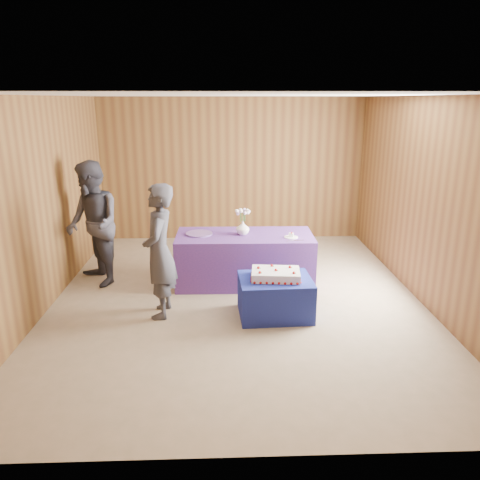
{
  "coord_description": "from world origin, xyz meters",
  "views": [
    {
      "loc": [
        -0.18,
        -5.97,
        2.66
      ],
      "look_at": [
        0.05,
        0.1,
        0.82
      ],
      "focal_mm": 35.0,
      "sensor_mm": 36.0,
      "label": 1
    }
  ],
  "objects_px": {
    "serving_table": "(244,259)",
    "guest_right": "(93,224)",
    "vase": "(243,228)",
    "sheet_cake": "(276,274)",
    "guest_left": "(159,252)",
    "cake_table": "(275,297)"
  },
  "relations": [
    {
      "from": "serving_table",
      "to": "vase",
      "type": "distance_m",
      "value": 0.48
    },
    {
      "from": "serving_table",
      "to": "guest_left",
      "type": "distance_m",
      "value": 1.59
    },
    {
      "from": "serving_table",
      "to": "guest_right",
      "type": "relative_size",
      "value": 1.09
    },
    {
      "from": "cake_table",
      "to": "serving_table",
      "type": "distance_m",
      "value": 1.19
    },
    {
      "from": "cake_table",
      "to": "guest_right",
      "type": "distance_m",
      "value": 2.88
    },
    {
      "from": "sheet_cake",
      "to": "serving_table",
      "type": "bearing_deg",
      "value": 112.05
    },
    {
      "from": "serving_table",
      "to": "guest_right",
      "type": "height_order",
      "value": "guest_right"
    },
    {
      "from": "cake_table",
      "to": "sheet_cake",
      "type": "bearing_deg",
      "value": 72.44
    },
    {
      "from": "serving_table",
      "to": "guest_right",
      "type": "xyz_separation_m",
      "value": [
        -2.2,
        0.05,
        0.54
      ]
    },
    {
      "from": "vase",
      "to": "guest_right",
      "type": "distance_m",
      "value": 2.17
    },
    {
      "from": "cake_table",
      "to": "vase",
      "type": "bearing_deg",
      "value": 104.87
    },
    {
      "from": "sheet_cake",
      "to": "vase",
      "type": "xyz_separation_m",
      "value": [
        -0.37,
        1.13,
        0.3
      ]
    },
    {
      "from": "sheet_cake",
      "to": "guest_left",
      "type": "relative_size",
      "value": 0.39
    },
    {
      "from": "cake_table",
      "to": "vase",
      "type": "height_order",
      "value": "vase"
    },
    {
      "from": "cake_table",
      "to": "guest_right",
      "type": "xyz_separation_m",
      "value": [
        -2.53,
        1.18,
        0.67
      ]
    },
    {
      "from": "sheet_cake",
      "to": "guest_left",
      "type": "xyz_separation_m",
      "value": [
        -1.44,
        0.08,
        0.29
      ]
    },
    {
      "from": "vase",
      "to": "guest_right",
      "type": "relative_size",
      "value": 0.11
    },
    {
      "from": "vase",
      "to": "sheet_cake",
      "type": "bearing_deg",
      "value": -72.15
    },
    {
      "from": "cake_table",
      "to": "guest_left",
      "type": "distance_m",
      "value": 1.56
    },
    {
      "from": "serving_table",
      "to": "guest_left",
      "type": "height_order",
      "value": "guest_left"
    },
    {
      "from": "serving_table",
      "to": "sheet_cake",
      "type": "relative_size",
      "value": 3.03
    },
    {
      "from": "sheet_cake",
      "to": "vase",
      "type": "height_order",
      "value": "vase"
    }
  ]
}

